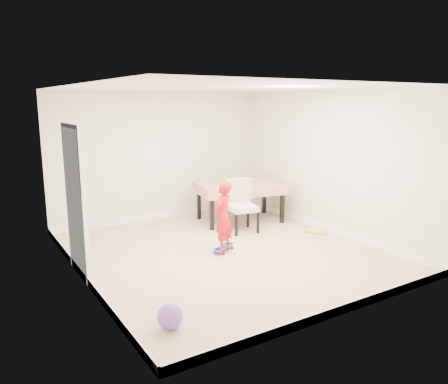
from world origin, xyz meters
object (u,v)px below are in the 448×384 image
dining_table (240,202)px  child (223,219)px  dining_chair (242,206)px  skateboard (224,249)px  balloon (170,317)px

dining_table → child: bearing=-119.5°
dining_chair → child: bearing=-128.7°
skateboard → child: bearing=-157.2°
skateboard → child: child is taller
dining_table → dining_chair: size_ratio=1.70×
balloon → skateboard: bearing=45.2°
skateboard → child: (-0.06, -0.07, 0.53)m
dining_table → skateboard: bearing=-119.8°
dining_chair → dining_table: bearing=69.6°
dining_table → balloon: 4.43m
dining_table → skateboard: (-1.25, -1.39, -0.35)m
dining_table → dining_chair: 0.76m
dining_chair → child: size_ratio=0.86×
dining_chair → skateboard: bearing=-129.6°
dining_table → skateboard: 1.91m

